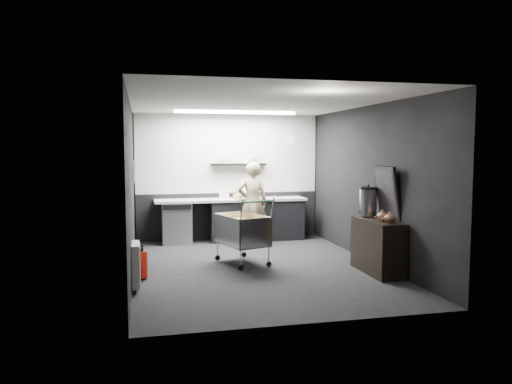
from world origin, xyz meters
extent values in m
plane|color=black|center=(0.00, 0.00, 0.00)|extent=(5.50, 5.50, 0.00)
plane|color=silver|center=(0.00, 0.00, 2.70)|extent=(5.50, 5.50, 0.00)
plane|color=black|center=(0.00, 2.75, 1.35)|extent=(5.50, 0.00, 5.50)
plane|color=black|center=(0.00, -2.75, 1.35)|extent=(5.50, 0.00, 5.50)
plane|color=black|center=(-2.00, 0.00, 1.35)|extent=(0.00, 5.50, 5.50)
plane|color=black|center=(2.00, 0.00, 1.35)|extent=(0.00, 5.50, 5.50)
cube|color=#B1B2AD|center=(0.00, 2.73, 1.85)|extent=(3.95, 0.02, 1.70)
cube|color=black|center=(0.00, 2.73, 0.50)|extent=(3.95, 0.02, 1.00)
cube|color=black|center=(0.20, 2.62, 1.62)|extent=(1.20, 0.22, 0.04)
cylinder|color=white|center=(1.40, 2.72, 2.15)|extent=(0.20, 0.03, 0.20)
cube|color=silver|center=(-1.98, 1.30, 1.55)|extent=(0.02, 0.30, 0.40)
cube|color=red|center=(-1.98, 1.30, 1.62)|extent=(0.02, 0.22, 0.10)
cube|color=white|center=(-1.94, -0.90, 0.35)|extent=(0.10, 0.50, 0.60)
cube|color=white|center=(0.00, 1.85, 2.67)|extent=(2.40, 0.20, 0.04)
cube|color=black|center=(0.55, 2.42, 0.42)|extent=(2.00, 0.56, 0.85)
cube|color=beige|center=(0.00, 2.42, 0.88)|extent=(3.20, 0.60, 0.05)
cube|color=#9EA0A5|center=(-1.15, 2.42, 0.42)|extent=(0.60, 0.58, 0.85)
cube|color=black|center=(-1.15, 2.12, 0.78)|extent=(0.56, 0.02, 0.10)
imported|color=beige|center=(0.36, 1.97, 0.85)|extent=(0.66, 0.47, 1.70)
cube|color=silver|center=(-0.18, 0.31, 0.34)|extent=(0.86, 1.08, 0.02)
cube|color=silver|center=(-0.48, 0.31, 0.58)|extent=(0.30, 0.91, 0.50)
cube|color=silver|center=(0.11, 0.31, 0.58)|extent=(0.30, 0.91, 0.50)
cube|color=silver|center=(-0.18, -0.16, 0.58)|extent=(0.59, 0.20, 0.50)
cube|color=silver|center=(-0.18, 0.77, 0.58)|extent=(0.59, 0.20, 0.50)
cylinder|color=silver|center=(-0.45, -0.13, 0.19)|extent=(0.02, 0.02, 0.33)
cylinder|color=silver|center=(0.08, -0.13, 0.19)|extent=(0.02, 0.02, 0.33)
cylinder|color=silver|center=(-0.45, 0.74, 0.19)|extent=(0.02, 0.02, 0.33)
cylinder|color=silver|center=(0.08, 0.74, 0.19)|extent=(0.02, 0.02, 0.33)
cylinder|color=#24853B|center=(-0.18, -0.22, 1.11)|extent=(0.59, 0.21, 0.03)
cube|color=olive|center=(-0.32, 0.42, 0.57)|extent=(0.35, 0.40, 0.42)
cube|color=olive|center=(-0.03, 0.17, 0.54)|extent=(0.33, 0.37, 0.38)
cylinder|color=black|center=(-0.45, -0.13, 0.04)|extent=(0.09, 0.05, 0.09)
cylinder|color=black|center=(-0.45, 0.74, 0.04)|extent=(0.09, 0.05, 0.09)
cylinder|color=black|center=(0.08, -0.13, 0.04)|extent=(0.09, 0.05, 0.09)
cylinder|color=black|center=(0.08, 0.74, 0.04)|extent=(0.09, 0.05, 0.09)
cube|color=black|center=(1.77, -0.81, 0.42)|extent=(0.42, 1.13, 0.85)
cylinder|color=silver|center=(1.77, -0.44, 1.08)|extent=(0.28, 0.28, 0.43)
cylinder|color=black|center=(1.77, -0.44, 1.32)|extent=(0.28, 0.28, 0.04)
sphere|color=black|center=(1.77, -0.44, 1.35)|extent=(0.05, 0.05, 0.05)
ellipsoid|color=brown|center=(1.77, -0.95, 0.92)|extent=(0.17, 0.17, 0.14)
ellipsoid|color=brown|center=(1.77, -1.19, 0.92)|extent=(0.17, 0.17, 0.14)
cube|color=black|center=(1.94, -0.76, 1.27)|extent=(0.20, 0.66, 0.84)
cube|color=black|center=(1.92, -0.76, 1.27)|extent=(0.14, 0.56, 0.72)
cylinder|color=red|center=(-1.85, -0.38, 0.23)|extent=(0.15, 0.15, 0.41)
cone|color=black|center=(-1.85, -0.38, 0.46)|extent=(0.10, 0.10, 0.06)
cylinder|color=black|center=(-1.85, -0.38, 0.50)|extent=(0.03, 0.03, 0.06)
cube|color=tan|center=(0.32, 2.37, 0.95)|extent=(0.53, 0.44, 0.10)
cylinder|color=white|center=(0.34, 2.42, 1.00)|extent=(0.21, 0.21, 0.21)
cube|color=white|center=(-0.15, 2.37, 0.99)|extent=(0.22, 0.19, 0.18)
camera|label=1|loc=(-1.83, -7.93, 1.96)|focal=35.00mm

